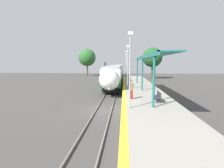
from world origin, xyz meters
name	(u,v)px	position (x,y,z in m)	size (l,w,h in m)	color
ground_plane	(104,110)	(0.00, 0.00, 0.00)	(120.00, 120.00, 0.00)	#423F3D
rail_left	(96,110)	(-0.72, 0.00, 0.07)	(0.08, 90.00, 0.15)	slate
rail_right	(112,110)	(0.72, 0.00, 0.07)	(0.08, 90.00, 0.15)	slate
train	(117,72)	(0.00, 27.04, 2.23)	(2.79, 44.56, 3.89)	black
platform_right	(149,106)	(4.15, 0.00, 0.48)	(4.94, 64.00, 0.97)	gray
platform_bench	(158,96)	(4.91, -0.11, 1.44)	(0.44, 1.79, 0.89)	#2D333D
person_waiting	(132,90)	(2.59, 0.83, 1.83)	(0.36, 0.22, 1.68)	maroon
railway_signal	(105,70)	(-2.27, 22.09, 2.82)	(0.28, 0.28, 4.65)	#59595E
lamppost_near	(130,66)	(2.31, -2.63, 4.24)	(0.36, 0.20, 5.76)	#9E9EA3
lamppost_mid	(128,64)	(2.31, 7.50, 4.24)	(0.36, 0.20, 5.76)	#9E9EA3
lamppost_far	(127,64)	(2.31, 17.63, 4.24)	(0.36, 0.20, 5.76)	#9E9EA3
lamppost_farthest	(126,64)	(2.31, 27.77, 4.24)	(0.36, 0.20, 5.76)	#9E9EA3
station_canopy	(147,58)	(4.74, 6.41, 5.04)	(2.02, 20.36, 4.34)	#1E6B66
background_tree_left	(87,58)	(-11.07, 44.83, 6.34)	(5.96, 5.96, 9.33)	brown
background_tree_right	(152,57)	(9.70, 34.04, 5.99)	(5.45, 5.45, 8.74)	brown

